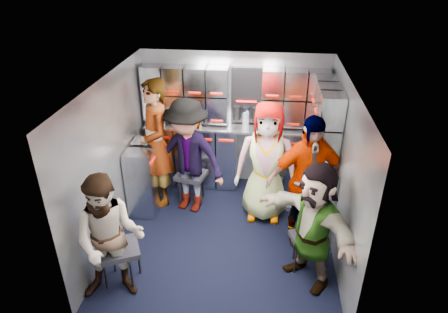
# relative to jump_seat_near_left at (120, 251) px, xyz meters

# --- Properties ---
(floor) EXTENTS (3.00, 3.00, 0.00)m
(floor) POSITION_rel_jump_seat_near_left_xyz_m (1.05, 0.93, -0.44)
(floor) COLOR black
(floor) RESTS_ON ground
(wall_back) EXTENTS (2.80, 0.04, 2.10)m
(wall_back) POSITION_rel_jump_seat_near_left_xyz_m (1.05, 2.43, 0.61)
(wall_back) COLOR gray
(wall_back) RESTS_ON ground
(wall_left) EXTENTS (0.04, 3.00, 2.10)m
(wall_left) POSITION_rel_jump_seat_near_left_xyz_m (-0.35, 0.93, 0.61)
(wall_left) COLOR gray
(wall_left) RESTS_ON ground
(wall_right) EXTENTS (0.04, 3.00, 2.10)m
(wall_right) POSITION_rel_jump_seat_near_left_xyz_m (2.45, 0.93, 0.61)
(wall_right) COLOR gray
(wall_right) RESTS_ON ground
(ceiling) EXTENTS (2.80, 3.00, 0.02)m
(ceiling) POSITION_rel_jump_seat_near_left_xyz_m (1.05, 0.93, 1.66)
(ceiling) COLOR silver
(ceiling) RESTS_ON wall_back
(cart_bank_back) EXTENTS (2.68, 0.38, 0.99)m
(cart_bank_back) POSITION_rel_jump_seat_near_left_xyz_m (1.05, 2.22, 0.06)
(cart_bank_back) COLOR #9499A2
(cart_bank_back) RESTS_ON ground
(cart_bank_left) EXTENTS (0.38, 0.76, 0.99)m
(cart_bank_left) POSITION_rel_jump_seat_near_left_xyz_m (-0.14, 1.49, 0.06)
(cart_bank_left) COLOR #9499A2
(cart_bank_left) RESTS_ON ground
(counter) EXTENTS (2.68, 0.42, 0.03)m
(counter) POSITION_rel_jump_seat_near_left_xyz_m (1.05, 2.22, 0.58)
(counter) COLOR silver
(counter) RESTS_ON cart_bank_back
(locker_bank_back) EXTENTS (2.68, 0.28, 0.82)m
(locker_bank_back) POSITION_rel_jump_seat_near_left_xyz_m (1.05, 2.28, 1.05)
(locker_bank_back) COLOR #9499A2
(locker_bank_back) RESTS_ON wall_back
(locker_bank_right) EXTENTS (0.28, 1.00, 0.82)m
(locker_bank_right) POSITION_rel_jump_seat_near_left_xyz_m (2.30, 1.63, 1.05)
(locker_bank_right) COLOR #9499A2
(locker_bank_right) RESTS_ON wall_right
(right_cabinet) EXTENTS (0.28, 1.20, 1.00)m
(right_cabinet) POSITION_rel_jump_seat_near_left_xyz_m (2.30, 1.53, 0.06)
(right_cabinet) COLOR #9499A2
(right_cabinet) RESTS_ON ground
(coffee_niche) EXTENTS (0.46, 0.16, 0.84)m
(coffee_niche) POSITION_rel_jump_seat_near_left_xyz_m (1.23, 2.34, 1.03)
(coffee_niche) COLOR black
(coffee_niche) RESTS_ON wall_back
(red_latch_strip) EXTENTS (2.60, 0.02, 0.03)m
(red_latch_strip) POSITION_rel_jump_seat_near_left_xyz_m (1.05, 2.02, 0.44)
(red_latch_strip) COLOR #980E04
(red_latch_strip) RESTS_ON cart_bank_back
(jump_seat_near_left) EXTENTS (0.55, 0.53, 0.49)m
(jump_seat_near_left) POSITION_rel_jump_seat_near_left_xyz_m (0.00, 0.00, 0.00)
(jump_seat_near_left) COLOR black
(jump_seat_near_left) RESTS_ON ground
(jump_seat_mid_left) EXTENTS (0.48, 0.46, 0.48)m
(jump_seat_mid_left) POSITION_rel_jump_seat_near_left_xyz_m (0.48, 1.70, -0.02)
(jump_seat_mid_left) COLOR black
(jump_seat_mid_left) RESTS_ON ground
(jump_seat_center) EXTENTS (0.52, 0.50, 0.47)m
(jump_seat_center) POSITION_rel_jump_seat_near_left_xyz_m (1.56, 1.65, -0.02)
(jump_seat_center) COLOR black
(jump_seat_center) RESTS_ON ground
(jump_seat_mid_right) EXTENTS (0.44, 0.42, 0.44)m
(jump_seat_mid_right) POSITION_rel_jump_seat_near_left_xyz_m (2.06, 1.19, -0.04)
(jump_seat_mid_right) COLOR black
(jump_seat_mid_right) RESTS_ON ground
(jump_seat_near_right) EXTENTS (0.48, 0.46, 0.45)m
(jump_seat_near_right) POSITION_rel_jump_seat_near_left_xyz_m (2.10, 0.47, -0.04)
(jump_seat_near_right) COLOR black
(jump_seat_near_right) RESTS_ON ground
(attendant_standing) EXTENTS (0.74, 0.83, 1.89)m
(attendant_standing) POSITION_rel_jump_seat_near_left_xyz_m (-0.00, 1.67, 0.51)
(attendant_standing) COLOR black
(attendant_standing) RESTS_ON ground
(attendant_arc_a) EXTENTS (0.82, 0.69, 1.50)m
(attendant_arc_a) POSITION_rel_jump_seat_near_left_xyz_m (-0.00, -0.18, 0.31)
(attendant_arc_a) COLOR black
(attendant_arc_a) RESTS_ON ground
(attendant_arc_b) EXTENTS (1.22, 0.91, 1.68)m
(attendant_arc_b) POSITION_rel_jump_seat_near_left_xyz_m (0.48, 1.52, 0.41)
(attendant_arc_b) COLOR black
(attendant_arc_b) RESTS_ON ground
(attendant_arc_c) EXTENTS (0.85, 0.57, 1.71)m
(attendant_arc_c) POSITION_rel_jump_seat_near_left_xyz_m (1.56, 1.47, 0.42)
(attendant_arc_c) COLOR black
(attendant_arc_c) RESTS_ON ground
(attendant_arc_d) EXTENTS (1.10, 0.68, 1.74)m
(attendant_arc_d) POSITION_rel_jump_seat_near_left_xyz_m (2.06, 1.01, 0.43)
(attendant_arc_d) COLOR black
(attendant_arc_d) RESTS_ON ground
(attendant_arc_e) EXTENTS (1.27, 1.33, 1.50)m
(attendant_arc_e) POSITION_rel_jump_seat_near_left_xyz_m (2.10, 0.29, 0.31)
(attendant_arc_e) COLOR black
(attendant_arc_e) RESTS_ON ground
(bottle_left) EXTENTS (0.07, 0.07, 0.28)m
(bottle_left) POSITION_rel_jump_seat_near_left_xyz_m (0.54, 2.17, 0.73)
(bottle_left) COLOR white
(bottle_left) RESTS_ON counter
(bottle_mid) EXTENTS (0.06, 0.06, 0.23)m
(bottle_mid) POSITION_rel_jump_seat_near_left_xyz_m (1.22, 2.17, 0.71)
(bottle_mid) COLOR white
(bottle_mid) RESTS_ON counter
(bottle_right) EXTENTS (0.06, 0.06, 0.25)m
(bottle_right) POSITION_rel_jump_seat_near_left_xyz_m (1.25, 2.17, 0.72)
(bottle_right) COLOR white
(bottle_right) RESTS_ON counter
(cup_left) EXTENTS (0.08, 0.08, 0.10)m
(cup_left) POSITION_rel_jump_seat_near_left_xyz_m (-0.04, 2.16, 0.65)
(cup_left) COLOR beige
(cup_left) RESTS_ON counter
(cup_right) EXTENTS (0.08, 0.08, 0.09)m
(cup_right) POSITION_rel_jump_seat_near_left_xyz_m (2.17, 2.16, 0.64)
(cup_right) COLOR beige
(cup_right) RESTS_ON counter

